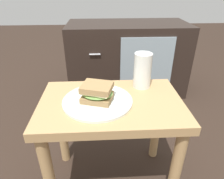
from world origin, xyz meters
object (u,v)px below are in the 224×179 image
Objects in this scene: sandwich_front at (97,92)px; plate at (98,101)px; tv_cabinet at (127,58)px; beer_glass at (142,71)px.

plate is at bearing 90.00° from sandwich_front.
tv_cabinet is 0.87m from beer_glass.
sandwich_front is at bearing -104.07° from tv_cabinet.
sandwich_front is (-0.24, -0.95, 0.21)m from tv_cabinet.
plate is 0.24m from beer_glass.
sandwich_front is 0.23m from beer_glass.
sandwich_front is 0.94× the size of beer_glass.
plate is (-0.24, -0.95, 0.17)m from tv_cabinet.
tv_cabinet is at bearing 75.93° from plate.
beer_glass reaches higher than tv_cabinet.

